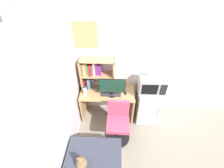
# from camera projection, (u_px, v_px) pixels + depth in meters

# --- Properties ---
(wall_back) EXTENTS (6.40, 0.04, 2.60)m
(wall_back) POSITION_uv_depth(u_px,v_px,m) (175.00, 64.00, 3.12)
(wall_back) COLOR silver
(wall_back) RESTS_ON ground_plane
(wall_left) EXTENTS (0.04, 4.40, 2.60)m
(wall_left) POSITION_uv_depth(u_px,v_px,m) (49.00, 129.00, 1.93)
(wall_left) COLOR silver
(wall_left) RESTS_ON ground_plane
(desk) EXTENTS (1.16, 0.55, 0.75)m
(desk) POSITION_uv_depth(u_px,v_px,m) (108.00, 100.00, 3.43)
(desk) COLOR tan
(desk) RESTS_ON ground_plane
(hutch_bookshelf) EXTENTS (0.70, 0.27, 0.72)m
(hutch_bookshelf) POSITION_uv_depth(u_px,v_px,m) (93.00, 73.00, 3.17)
(hutch_bookshelf) COLOR tan
(hutch_bookshelf) RESTS_ON desk
(monitor) EXTENTS (0.54, 0.17, 0.42)m
(monitor) POSITION_uv_depth(u_px,v_px,m) (112.00, 87.00, 3.07)
(monitor) COLOR black
(monitor) RESTS_ON desk
(keyboard) EXTENTS (0.42, 0.16, 0.02)m
(keyboard) POSITION_uv_depth(u_px,v_px,m) (111.00, 94.00, 3.23)
(keyboard) COLOR #333338
(keyboard) RESTS_ON desk
(computer_mouse) EXTENTS (0.05, 0.11, 0.04)m
(computer_mouse) POSITION_uv_depth(u_px,v_px,m) (126.00, 93.00, 3.23)
(computer_mouse) COLOR black
(computer_mouse) RESTS_ON desk
(water_bottle) EXTENTS (0.07, 0.07, 0.21)m
(water_bottle) POSITION_uv_depth(u_px,v_px,m) (85.00, 91.00, 3.18)
(water_bottle) COLOR silver
(water_bottle) RESTS_ON desk
(mini_fridge) EXTENTS (0.49, 0.51, 0.86)m
(mini_fridge) POSITION_uv_depth(u_px,v_px,m) (148.00, 104.00, 3.44)
(mini_fridge) COLOR white
(mini_fridge) RESTS_ON ground_plane
(microwave) EXTENTS (0.52, 0.35, 0.31)m
(microwave) POSITION_uv_depth(u_px,v_px,m) (152.00, 84.00, 3.07)
(microwave) COLOR #ADADB2
(microwave) RESTS_ON mini_fridge
(desk_fan) EXTENTS (0.14, 0.11, 0.23)m
(desk_fan) POSITION_uv_depth(u_px,v_px,m) (152.00, 73.00, 2.88)
(desk_fan) COLOR silver
(desk_fan) RESTS_ON microwave
(desk_chair) EXTENTS (0.51, 0.51, 0.90)m
(desk_chair) POSITION_uv_depth(u_px,v_px,m) (118.00, 124.00, 3.08)
(desk_chair) COLOR black
(desk_chair) RESTS_ON ground_plane
(teddy_bear) EXTENTS (0.16, 0.16, 0.25)m
(teddy_bear) POSITION_uv_depth(u_px,v_px,m) (82.00, 163.00, 2.27)
(teddy_bear) COLOR #846042
(teddy_bear) RESTS_ON bed
(wall_corkboard) EXTENTS (0.56, 0.02, 0.49)m
(wall_corkboard) POSITION_uv_depth(u_px,v_px,m) (82.00, 35.00, 2.77)
(wall_corkboard) COLOR tan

